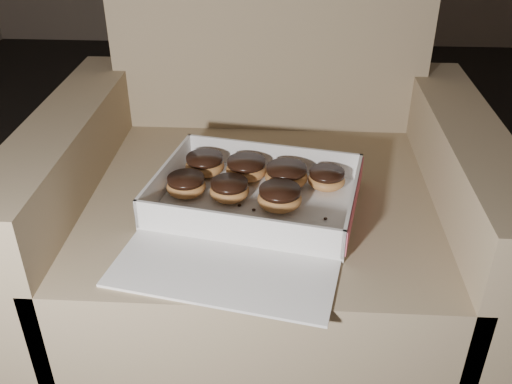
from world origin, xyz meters
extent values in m
plane|color=black|center=(0.00, 0.00, 0.00)|extent=(4.50, 4.50, 0.00)
cube|color=tan|center=(-0.31, -0.10, 0.21)|extent=(0.72, 0.72, 0.42)
cube|color=tan|center=(-0.31, 0.23, 0.68)|extent=(0.72, 0.14, 0.52)
cube|color=tan|center=(-0.70, -0.10, 0.28)|extent=(0.12, 0.72, 0.56)
cube|color=tan|center=(0.07, -0.10, 0.28)|extent=(0.12, 0.72, 0.56)
cube|color=white|center=(-0.32, -0.17, 0.42)|extent=(0.41, 0.34, 0.01)
cube|color=white|center=(-0.30, -0.04, 0.45)|extent=(0.36, 0.08, 0.05)
cube|color=white|center=(-0.35, -0.31, 0.45)|extent=(0.36, 0.08, 0.05)
cube|color=white|center=(-0.50, -0.14, 0.45)|extent=(0.06, 0.27, 0.05)
cube|color=white|center=(-0.15, -0.21, 0.45)|extent=(0.06, 0.27, 0.05)
cube|color=#D7566F|center=(-0.14, -0.21, 0.45)|extent=(0.05, 0.26, 0.05)
cube|color=white|center=(-0.36, -0.38, 0.42)|extent=(0.38, 0.22, 0.01)
ellipsoid|color=#BE7B42|center=(-0.43, -0.08, 0.44)|extent=(0.08, 0.08, 0.04)
cylinder|color=black|center=(-0.43, -0.08, 0.46)|extent=(0.07, 0.07, 0.01)
ellipsoid|color=#BE7B42|center=(-0.46, -0.16, 0.44)|extent=(0.08, 0.08, 0.04)
cylinder|color=black|center=(-0.46, -0.16, 0.46)|extent=(0.07, 0.07, 0.01)
ellipsoid|color=#BE7B42|center=(-0.37, -0.17, 0.44)|extent=(0.07, 0.07, 0.04)
cylinder|color=black|center=(-0.37, -0.17, 0.46)|extent=(0.07, 0.07, 0.01)
ellipsoid|color=#BE7B42|center=(-0.19, -0.12, 0.44)|extent=(0.07, 0.07, 0.03)
cylinder|color=black|center=(-0.19, -0.12, 0.46)|extent=(0.07, 0.07, 0.01)
ellipsoid|color=#BE7B42|center=(-0.27, -0.11, 0.45)|extent=(0.08, 0.08, 0.04)
cylinder|color=black|center=(-0.27, -0.11, 0.46)|extent=(0.08, 0.08, 0.01)
ellipsoid|color=#BE7B42|center=(-0.28, -0.19, 0.44)|extent=(0.08, 0.08, 0.04)
cylinder|color=black|center=(-0.28, -0.19, 0.46)|extent=(0.08, 0.08, 0.01)
ellipsoid|color=#BE7B42|center=(-0.35, -0.09, 0.44)|extent=(0.08, 0.08, 0.04)
cylinder|color=black|center=(-0.35, -0.09, 0.46)|extent=(0.08, 0.08, 0.01)
ellipsoid|color=black|center=(-0.36, -0.26, 0.43)|extent=(0.01, 0.01, 0.00)
ellipsoid|color=black|center=(-0.32, -0.21, 0.43)|extent=(0.01, 0.01, 0.00)
ellipsoid|color=black|center=(-0.43, -0.21, 0.43)|extent=(0.01, 0.01, 0.00)
ellipsoid|color=black|center=(-0.19, -0.23, 0.43)|extent=(0.01, 0.01, 0.00)
ellipsoid|color=black|center=(-0.35, -0.19, 0.43)|extent=(0.01, 0.01, 0.00)
camera|label=1|loc=(-0.27, -1.08, 1.00)|focal=40.00mm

